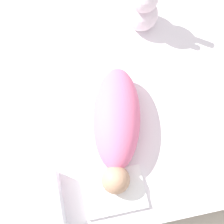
# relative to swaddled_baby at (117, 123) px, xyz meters

# --- Properties ---
(ground_plane) EXTENTS (12.00, 12.00, 0.00)m
(ground_plane) POSITION_rel_swaddled_baby_xyz_m (0.02, -0.10, -0.22)
(ground_plane) COLOR #B2A893
(bed_mattress) EXTENTS (1.46, 1.03, 0.14)m
(bed_mattress) POSITION_rel_swaddled_baby_xyz_m (0.02, -0.10, -0.15)
(bed_mattress) COLOR white
(bed_mattress) RESTS_ON ground_plane
(burp_cloth) EXTENTS (0.25, 0.17, 0.02)m
(burp_cloth) POSITION_rel_swaddled_baby_xyz_m (0.07, 0.26, -0.07)
(burp_cloth) COLOR white
(burp_cloth) RESTS_ON bed_mattress
(swaddled_baby) EXTENTS (0.29, 0.53, 0.16)m
(swaddled_baby) POSITION_rel_swaddled_baby_xyz_m (0.00, 0.00, 0.00)
(swaddled_baby) COLOR pink
(swaddled_baby) RESTS_ON bed_mattress
(pillow) EXTENTS (0.40, 0.29, 0.10)m
(pillow) POSITION_rel_swaddled_baby_xyz_m (0.47, 0.28, -0.03)
(pillow) COLOR white
(pillow) RESTS_ON bed_mattress
(bunny_plush) EXTENTS (0.15, 0.15, 0.32)m
(bunny_plush) POSITION_rel_swaddled_baby_xyz_m (-0.22, -0.48, 0.04)
(bunny_plush) COLOR silver
(bunny_plush) RESTS_ON bed_mattress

